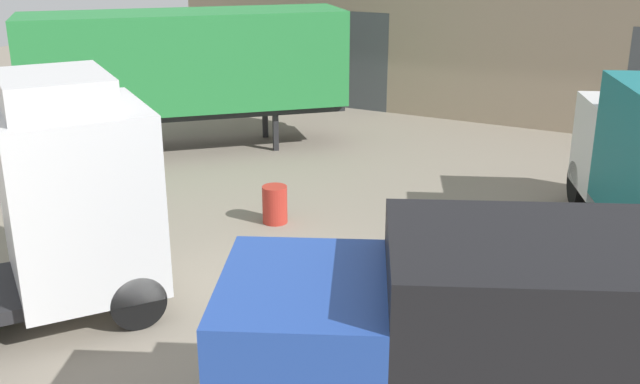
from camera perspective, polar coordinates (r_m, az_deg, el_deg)
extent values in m
plane|color=gray|center=(14.44, -1.27, -7.22)|extent=(60.00, 60.00, 0.00)
cube|color=tan|center=(30.28, 15.51, 11.34)|extent=(25.74, 8.13, 5.09)
cube|color=#4C5156|center=(28.37, 2.17, 9.99)|extent=(3.20, 0.08, 3.60)
cube|color=silver|center=(13.53, -17.87, -0.47)|extent=(3.43, 3.41, 3.20)
cube|color=silver|center=(13.02, -19.59, 7.20)|extent=(2.69, 2.59, 0.60)
cube|color=black|center=(13.54, -13.28, 2.83)|extent=(1.74, 1.30, 1.15)
cylinder|color=black|center=(15.21, -15.73, -4.53)|extent=(0.81, 0.96, 0.97)
cylinder|color=black|center=(13.25, -13.76, -8.06)|extent=(0.81, 0.96, 0.97)
cube|color=#28843D|center=(22.95, -10.18, 9.87)|extent=(8.61, 8.24, 2.83)
cube|color=#232326|center=(23.25, -9.95, 6.14)|extent=(8.10, 7.69, 0.24)
cube|color=#232326|center=(24.53, -4.21, 5.46)|extent=(0.23, 0.23, 1.11)
cube|color=#232326|center=(23.01, -3.40, 4.53)|extent=(0.23, 0.23, 1.11)
cylinder|color=black|center=(24.41, -16.95, 4.33)|extent=(0.87, 0.83, 0.90)
cylinder|color=black|center=(22.29, -16.99, 2.92)|extent=(0.87, 0.83, 0.90)
cylinder|color=black|center=(24.46, -19.28, 4.11)|extent=(0.87, 0.83, 0.90)
cylinder|color=black|center=(22.35, -19.54, 2.68)|extent=(0.87, 0.83, 0.90)
cube|color=silver|center=(19.07, 22.80, 3.23)|extent=(2.94, 2.67, 2.20)
cube|color=black|center=(19.82, 22.19, 5.08)|extent=(1.90, 0.84, 0.88)
cylinder|color=black|center=(19.50, 19.07, 0.64)|extent=(0.69, 1.12, 1.09)
cube|color=#2347A3|center=(9.04, -1.28, -12.94)|extent=(2.70, 2.96, 2.20)
cube|color=black|center=(8.95, -7.28, -10.51)|extent=(0.88, 1.88, 0.88)
cube|color=black|center=(9.35, 23.14, -10.62)|extent=(6.21, 4.50, 2.51)
cylinder|color=#B22D23|center=(17.34, -3.46, -0.95)|extent=(0.58, 0.58, 0.88)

